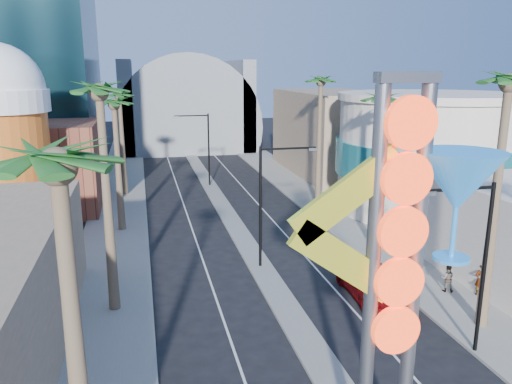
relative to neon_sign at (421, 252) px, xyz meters
The scene contains 22 objects.
sidewalk_west 34.43m from the neon_sign, 107.85° to the left, with size 5.00×100.00×0.15m, color gray.
sidewalk_east 33.97m from the neon_sign, 74.84° to the left, with size 5.00×100.00×0.15m, color gray.
median 35.79m from the neon_sign, 91.33° to the left, with size 1.60×84.00×0.15m, color gray.
brick_filler_west 39.01m from the neon_sign, 115.64° to the left, with size 10.00×10.00×8.00m, color brown.
filler_east 47.58m from the neon_sign, 71.37° to the left, with size 10.00×20.00×10.00m, color #8C785A.
beer_mug 32.39m from the neon_sign, 123.38° to the left, with size 7.00×7.00×14.50m.
turquoise_building 32.10m from the neon_sign, 57.56° to the left, with size 16.60×16.60×10.60m.
canopy 69.11m from the neon_sign, 90.68° to the left, with size 22.00×16.00×22.00m.
neon_sign is the anchor object (origin of this frame).
streetlight_0 17.21m from the neon_sign, 90.90° to the left, with size 3.79×0.25×8.00m.
streetlight_1 41.13m from the neon_sign, 91.90° to the left, with size 3.79×0.25×8.00m.
streetlight_2 8.15m from the neon_sign, 40.46° to the left, with size 3.45×0.25×8.00m.
palm_0 10.21m from the neon_sign, behind, with size 2.40×2.40×11.70m.
palm_1 16.70m from the neon_sign, 126.98° to the left, with size 2.40×2.40×12.70m.
palm_2 28.85m from the neon_sign, 109.95° to the left, with size 2.40×2.40×11.20m.
palm_3 40.31m from the neon_sign, 104.11° to the left, with size 2.40×2.40×11.20m.
palm_5 11.50m from the neon_sign, 40.70° to the left, with size 2.40×2.40×13.20m.
palm_6 20.89m from the neon_sign, 66.74° to the left, with size 2.40×2.40×11.70m.
palm_7 32.29m from the neon_sign, 75.23° to the left, with size 2.40×2.40×12.70m.
red_pickup 13.60m from the neon_sign, 68.34° to the left, with size 2.82×6.12×1.70m, color #990B0E.
pedestrian_a 15.65m from the neon_sign, 44.20° to the left, with size 0.68×0.45×1.87m, color gray.
pedestrian_b 15.32m from the neon_sign, 51.15° to the left, with size 0.77×0.60×1.58m, color gray.
Camera 1 is at (-7.16, -9.60, 12.61)m, focal length 35.00 mm.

